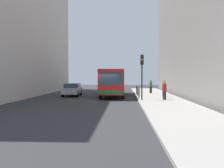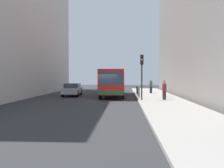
{
  "view_description": "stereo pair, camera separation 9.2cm",
  "coord_description": "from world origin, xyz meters",
  "px_view_note": "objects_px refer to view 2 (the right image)",
  "views": [
    {
      "loc": [
        1.93,
        -23.57,
        2.34
      ],
      "look_at": [
        0.63,
        2.96,
        1.46
      ],
      "focal_mm": 39.49,
      "sensor_mm": 36.0,
      "label": 1
    },
    {
      "loc": [
        2.02,
        -23.57,
        2.34
      ],
      "look_at": [
        0.63,
        2.96,
        1.46
      ],
      "focal_mm": 39.49,
      "sensor_mm": 36.0,
      "label": 2
    }
  ],
  "objects_px": {
    "bollard_near": "(139,93)",
    "pedestrian_near_signal": "(164,91)",
    "bollard_far": "(137,90)",
    "pedestrian_far_sidewalk": "(151,86)",
    "car_behind_bus": "(113,86)",
    "car_beside_bus": "(72,89)",
    "bollard_mid": "(138,91)",
    "pedestrian_mid_sidewalk": "(164,88)",
    "bus": "(113,81)",
    "traffic_light": "(142,68)"
  },
  "relations": [
    {
      "from": "bollard_near",
      "to": "pedestrian_near_signal",
      "type": "height_order",
      "value": "pedestrian_near_signal"
    },
    {
      "from": "bollard_near",
      "to": "bollard_far",
      "type": "bearing_deg",
      "value": 90.0
    },
    {
      "from": "pedestrian_far_sidewalk",
      "to": "car_behind_bus",
      "type": "bearing_deg",
      "value": 29.9
    },
    {
      "from": "car_beside_bus",
      "to": "pedestrian_far_sidewalk",
      "type": "bearing_deg",
      "value": -164.97
    },
    {
      "from": "bollard_mid",
      "to": "bollard_far",
      "type": "relative_size",
      "value": 1.0
    },
    {
      "from": "pedestrian_near_signal",
      "to": "pedestrian_mid_sidewalk",
      "type": "relative_size",
      "value": 0.92
    },
    {
      "from": "car_beside_bus",
      "to": "bollard_near",
      "type": "bearing_deg",
      "value": 152.39
    },
    {
      "from": "bollard_mid",
      "to": "pedestrian_mid_sidewalk",
      "type": "bearing_deg",
      "value": -25.7
    },
    {
      "from": "bus",
      "to": "bollard_far",
      "type": "relative_size",
      "value": 11.6
    },
    {
      "from": "bollard_far",
      "to": "pedestrian_near_signal",
      "type": "relative_size",
      "value": 0.58
    },
    {
      "from": "bollard_mid",
      "to": "pedestrian_near_signal",
      "type": "bearing_deg",
      "value": -63.55
    },
    {
      "from": "car_behind_bus",
      "to": "traffic_light",
      "type": "distance_m",
      "value": 16.27
    },
    {
      "from": "traffic_light",
      "to": "bollard_mid",
      "type": "distance_m",
      "value": 5.41
    },
    {
      "from": "car_behind_bus",
      "to": "bollard_near",
      "type": "distance_m",
      "value": 13.69
    },
    {
      "from": "bollard_near",
      "to": "pedestrian_mid_sidewalk",
      "type": "xyz_separation_m",
      "value": [
        2.66,
        1.11,
        0.41
      ]
    },
    {
      "from": "car_behind_bus",
      "to": "traffic_light",
      "type": "xyz_separation_m",
      "value": [
        3.43,
        -15.74,
        2.22
      ]
    },
    {
      "from": "bollard_mid",
      "to": "pedestrian_mid_sidewalk",
      "type": "relative_size",
      "value": 0.54
    },
    {
      "from": "traffic_light",
      "to": "bollard_mid",
      "type": "relative_size",
      "value": 4.32
    },
    {
      "from": "traffic_light",
      "to": "bollard_far",
      "type": "distance_m",
      "value": 7.64
    },
    {
      "from": "bollard_far",
      "to": "pedestrian_far_sidewalk",
      "type": "relative_size",
      "value": 0.56
    },
    {
      "from": "bus",
      "to": "bollard_mid",
      "type": "height_order",
      "value": "bus"
    },
    {
      "from": "car_behind_bus",
      "to": "bollard_near",
      "type": "bearing_deg",
      "value": 99.84
    },
    {
      "from": "traffic_light",
      "to": "bollard_near",
      "type": "xyz_separation_m",
      "value": [
        -0.1,
        2.46,
        -2.38
      ]
    },
    {
      "from": "pedestrian_mid_sidewalk",
      "to": "pedestrian_far_sidewalk",
      "type": "bearing_deg",
      "value": 107.47
    },
    {
      "from": "bollard_mid",
      "to": "bollard_near",
      "type": "bearing_deg",
      "value": -90.0
    },
    {
      "from": "car_behind_bus",
      "to": "pedestrian_mid_sidewalk",
      "type": "relative_size",
      "value": 2.55
    },
    {
      "from": "car_behind_bus",
      "to": "bollard_near",
      "type": "height_order",
      "value": "car_behind_bus"
    },
    {
      "from": "car_behind_bus",
      "to": "traffic_light",
      "type": "height_order",
      "value": "traffic_light"
    },
    {
      "from": "bollard_near",
      "to": "bollard_mid",
      "type": "height_order",
      "value": "same"
    },
    {
      "from": "pedestrian_near_signal",
      "to": "pedestrian_far_sidewalk",
      "type": "distance_m",
      "value": 8.55
    },
    {
      "from": "car_behind_bus",
      "to": "pedestrian_mid_sidewalk",
      "type": "bearing_deg",
      "value": 111.99
    },
    {
      "from": "bus",
      "to": "pedestrian_mid_sidewalk",
      "type": "distance_m",
      "value": 6.1
    },
    {
      "from": "bollard_near",
      "to": "bollard_mid",
      "type": "relative_size",
      "value": 1.0
    },
    {
      "from": "bollard_near",
      "to": "car_behind_bus",
      "type": "bearing_deg",
      "value": 104.09
    },
    {
      "from": "bollard_far",
      "to": "pedestrian_mid_sidewalk",
      "type": "relative_size",
      "value": 0.54
    },
    {
      "from": "car_beside_bus",
      "to": "pedestrian_near_signal",
      "type": "relative_size",
      "value": 2.73
    },
    {
      "from": "bollard_far",
      "to": "bollard_mid",
      "type": "bearing_deg",
      "value": -90.0
    },
    {
      "from": "bus",
      "to": "car_beside_bus",
      "type": "xyz_separation_m",
      "value": [
        -4.78,
        -0.29,
        -0.94
      ]
    },
    {
      "from": "pedestrian_mid_sidewalk",
      "to": "bollard_near",
      "type": "bearing_deg",
      "value": -148.16
    },
    {
      "from": "pedestrian_near_signal",
      "to": "pedestrian_mid_sidewalk",
      "type": "distance_m",
      "value": 3.18
    },
    {
      "from": "car_behind_bus",
      "to": "pedestrian_near_signal",
      "type": "height_order",
      "value": "pedestrian_near_signal"
    },
    {
      "from": "traffic_light",
      "to": "car_beside_bus",
      "type": "bearing_deg",
      "value": 142.02
    },
    {
      "from": "bus",
      "to": "bollard_mid",
      "type": "bearing_deg",
      "value": 153.01
    },
    {
      "from": "car_behind_bus",
      "to": "pedestrian_far_sidewalk",
      "type": "height_order",
      "value": "pedestrian_far_sidewalk"
    },
    {
      "from": "car_beside_bus",
      "to": "bollard_mid",
      "type": "bearing_deg",
      "value": 168.93
    },
    {
      "from": "bollard_near",
      "to": "car_beside_bus",
      "type": "bearing_deg",
      "value": 155.07
    },
    {
      "from": "car_beside_bus",
      "to": "car_behind_bus",
      "type": "xyz_separation_m",
      "value": [
        4.22,
        9.77,
        0.0
      ]
    },
    {
      "from": "bollard_mid",
      "to": "pedestrian_far_sidewalk",
      "type": "bearing_deg",
      "value": 65.57
    },
    {
      "from": "bus",
      "to": "car_beside_bus",
      "type": "relative_size",
      "value": 2.46
    },
    {
      "from": "car_behind_bus",
      "to": "bollard_mid",
      "type": "relative_size",
      "value": 4.76
    }
  ]
}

